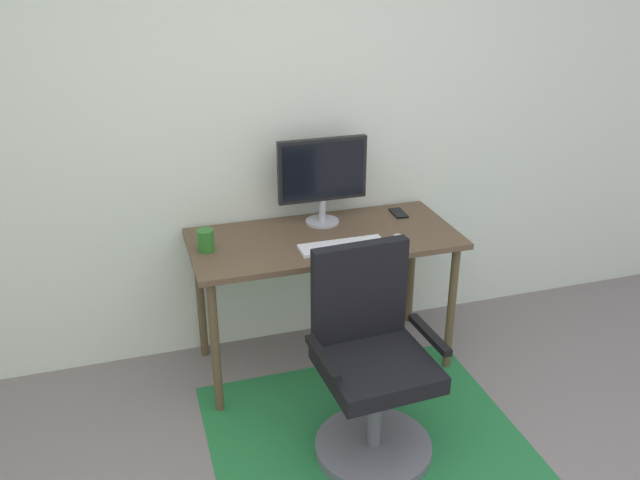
# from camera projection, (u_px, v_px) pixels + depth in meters

# --- Properties ---
(wall_back) EXTENTS (6.00, 0.10, 2.60)m
(wall_back) POSITION_uv_depth(u_px,v_px,m) (263.00, 117.00, 3.47)
(wall_back) COLOR silver
(wall_back) RESTS_ON ground
(area_rug) EXTENTS (1.44, 1.22, 0.01)m
(area_rug) POSITION_uv_depth(u_px,v_px,m) (365.00, 437.00, 3.14)
(area_rug) COLOR #237539
(area_rug) RESTS_ON ground
(desk) EXTENTS (1.37, 0.63, 0.76)m
(desk) POSITION_uv_depth(u_px,v_px,m) (324.00, 251.00, 3.45)
(desk) COLOR brown
(desk) RESTS_ON ground
(monitor) EXTENTS (0.48, 0.18, 0.46)m
(monitor) POSITION_uv_depth(u_px,v_px,m) (322.00, 174.00, 3.46)
(monitor) COLOR #B2B2B7
(monitor) RESTS_ON desk
(keyboard) EXTENTS (0.43, 0.13, 0.02)m
(keyboard) POSITION_uv_depth(u_px,v_px,m) (342.00, 246.00, 3.28)
(keyboard) COLOR white
(keyboard) RESTS_ON desk
(computer_mouse) EXTENTS (0.06, 0.10, 0.03)m
(computer_mouse) POSITION_uv_depth(u_px,v_px,m) (400.00, 239.00, 3.34)
(computer_mouse) COLOR white
(computer_mouse) RESTS_ON desk
(coffee_cup) EXTENTS (0.08, 0.08, 0.11)m
(coffee_cup) POSITION_uv_depth(u_px,v_px,m) (206.00, 240.00, 3.23)
(coffee_cup) COLOR #2B6F22
(coffee_cup) RESTS_ON desk
(cell_phone) EXTENTS (0.07, 0.14, 0.01)m
(cell_phone) POSITION_uv_depth(u_px,v_px,m) (398.00, 213.00, 3.69)
(cell_phone) COLOR black
(cell_phone) RESTS_ON desk
(office_chair) EXTENTS (0.56, 0.53, 0.96)m
(office_chair) POSITION_uv_depth(u_px,v_px,m) (371.00, 374.00, 2.94)
(office_chair) COLOR slate
(office_chair) RESTS_ON ground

